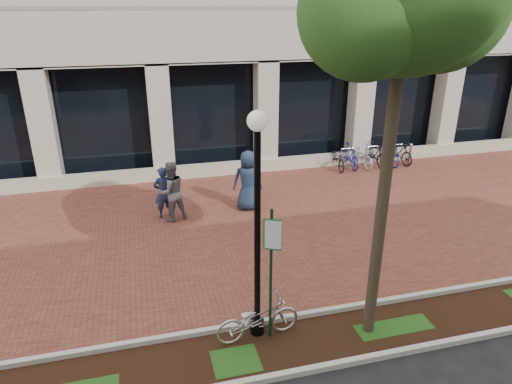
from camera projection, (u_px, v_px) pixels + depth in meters
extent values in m
plane|color=black|center=(245.00, 226.00, 13.59)|extent=(120.00, 120.00, 0.00)
cube|color=brown|center=(245.00, 226.00, 13.59)|extent=(40.00, 9.00, 0.01)
cube|color=black|center=(307.00, 342.00, 8.89)|extent=(40.00, 1.50, 0.01)
cube|color=beige|center=(294.00, 317.00, 9.54)|extent=(40.00, 0.12, 0.12)
cube|color=beige|center=(321.00, 368.00, 8.20)|extent=(40.00, 0.12, 0.12)
cube|color=black|center=(212.00, 115.00, 17.80)|extent=(40.00, 0.15, 4.20)
cube|color=beige|center=(218.00, 169.00, 17.52)|extent=(40.00, 0.25, 0.50)
cube|color=beige|center=(215.00, 119.00, 17.17)|extent=(0.80, 0.80, 4.20)
cube|color=#153C1B|center=(271.00, 276.00, 8.54)|extent=(0.05, 0.05, 2.79)
cube|color=#1B6E2D|center=(272.00, 235.00, 8.17)|extent=(0.34, 0.02, 0.62)
cube|color=white|center=(272.00, 235.00, 8.16)|extent=(0.30, 0.01, 0.56)
cylinder|color=black|center=(257.00, 326.00, 9.11)|extent=(0.28, 0.28, 0.30)
cylinder|color=black|center=(257.00, 241.00, 8.37)|extent=(0.12, 0.12, 4.19)
sphere|color=silver|center=(258.00, 121.00, 7.52)|extent=(0.36, 0.36, 0.36)
cylinder|color=#4D402C|center=(381.00, 218.00, 8.30)|extent=(0.22, 0.22, 5.01)
sphere|color=#1F4F18|center=(441.00, 6.00, 7.40)|extent=(2.16, 2.16, 2.16)
sphere|color=#1F4F18|center=(366.00, 12.00, 6.57)|extent=(2.00, 2.00, 2.00)
imported|color=silver|center=(258.00, 319.00, 8.87)|extent=(1.74, 0.74, 0.89)
imported|color=navy|center=(163.00, 192.00, 13.87)|extent=(0.67, 0.52, 1.63)
imported|color=slate|center=(171.00, 192.00, 13.62)|extent=(1.08, 0.95, 1.86)
imported|color=#1D2F4A|center=(248.00, 181.00, 14.36)|extent=(1.07, 0.82, 1.94)
cylinder|color=silver|center=(410.00, 156.00, 18.50)|extent=(0.11, 0.11, 0.84)
sphere|color=silver|center=(411.00, 145.00, 18.33)|extent=(0.12, 0.12, 0.12)
imported|color=black|center=(337.00, 158.00, 18.19)|extent=(0.68, 1.68, 0.86)
imported|color=navy|center=(350.00, 156.00, 18.30)|extent=(0.47, 1.60, 0.96)
imported|color=silver|center=(362.00, 156.00, 18.44)|extent=(0.64, 1.67, 0.86)
imported|color=black|center=(375.00, 154.00, 18.55)|extent=(0.60, 1.63, 0.96)
imported|color=navy|center=(387.00, 154.00, 18.70)|extent=(0.81, 1.71, 0.86)
imported|color=black|center=(399.00, 152.00, 18.81)|extent=(0.76, 1.65, 0.96)
cylinder|color=silver|center=(368.00, 156.00, 18.52)|extent=(0.04, 0.04, 0.80)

